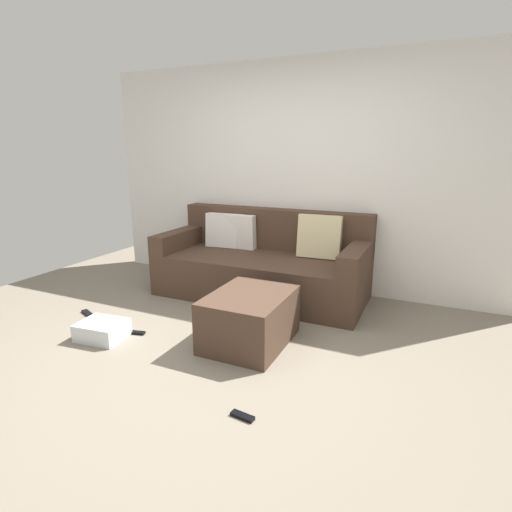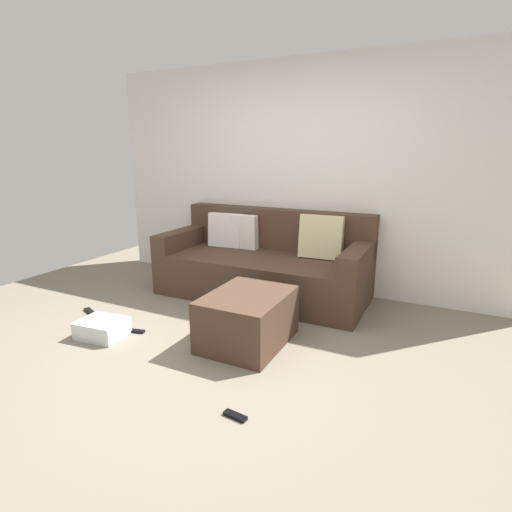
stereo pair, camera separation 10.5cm
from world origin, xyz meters
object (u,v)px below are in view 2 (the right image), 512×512
Objects in this scene: couch_sectional at (265,265)px; remote_near_ottoman at (235,416)px; ottoman at (248,318)px; storage_bin at (102,328)px; remote_under_side_table at (89,311)px; remote_by_storage_bin at (134,331)px.

couch_sectional is 14.76× the size of remote_near_ottoman.
remote_near_ottoman is (0.39, -0.92, -0.21)m from ottoman.
couch_sectional is 1.22m from ottoman.
ottoman is at bearing 21.36° from storage_bin.
ottoman is (0.38, -1.15, -0.12)m from couch_sectional.
remote_under_side_table is at bearing -175.75° from ottoman.
remote_near_ottoman is (1.58, -0.45, -0.06)m from storage_bin.
couch_sectional is at bearing 116.86° from remote_near_ottoman.
couch_sectional is at bearing 52.63° from remote_by_storage_bin.
remote_by_storage_bin is (-0.62, -1.43, -0.33)m from couch_sectional.
remote_by_storage_bin is at bearing 161.85° from remote_near_ottoman.
couch_sectional reaches higher than ottoman.
remote_under_side_table is (-0.54, 0.34, -0.06)m from storage_bin.
remote_near_ottoman and remote_by_storage_bin have the same top height.
couch_sectional is 12.64× the size of remote_under_side_table.
remote_near_ottoman is at bearing 2.76° from remote_under_side_table.
remote_under_side_table is at bearing -136.58° from couch_sectional.
ottoman reaches higher than storage_bin.
remote_near_ottoman is at bearing -15.99° from storage_bin.
couch_sectional is 2.23m from remote_near_ottoman.
couch_sectional is 1.83m from storage_bin.
storage_bin is 1.64m from remote_near_ottoman.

